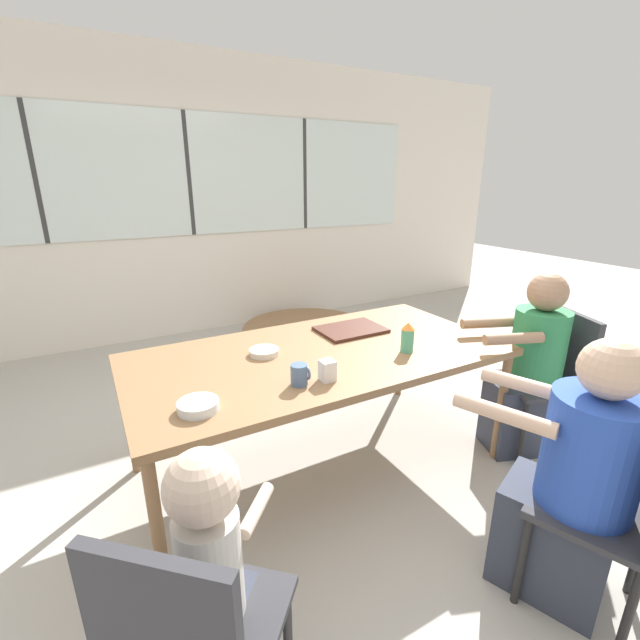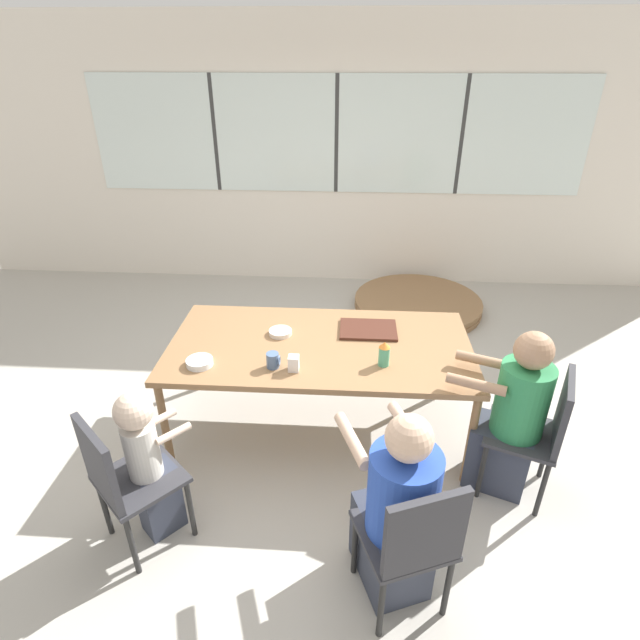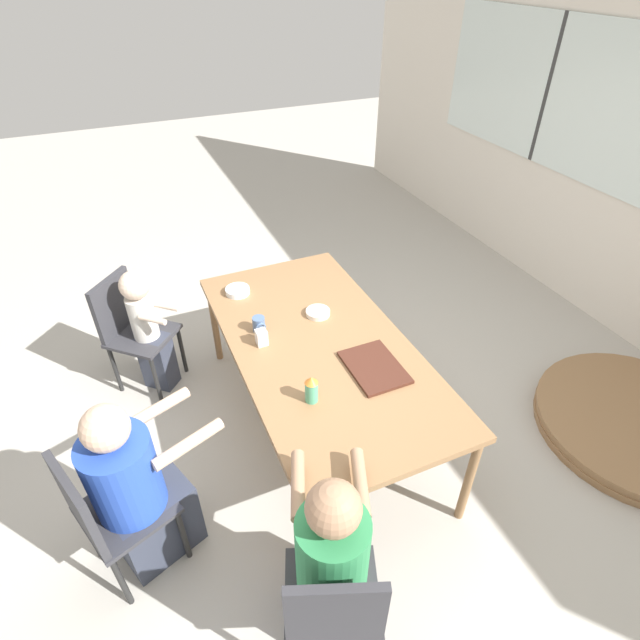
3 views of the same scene
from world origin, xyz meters
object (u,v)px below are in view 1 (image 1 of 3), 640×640
at_px(chair_for_man_blue_shirt, 627,503).
at_px(bowl_cereal, 264,352).
at_px(person_man_blue_shirt, 572,487).
at_px(bowl_white_shallow, 198,406).
at_px(person_toddler, 216,590).
at_px(person_woman_green_shirt, 529,373).
at_px(coffee_mug, 300,375).
at_px(chair_for_toddler, 188,637).
at_px(milk_carton_small, 327,371).
at_px(chair_for_woman_green_shirt, 554,370).
at_px(sippy_cup, 408,337).
at_px(folded_table_stack, 306,331).

bearing_deg(chair_for_man_blue_shirt, bowl_cereal, 97.88).
xyz_separation_m(person_man_blue_shirt, bowl_white_shallow, (-1.17, 0.86, 0.24)).
height_order(person_man_blue_shirt, person_toddler, person_man_blue_shirt).
relative_size(bowl_white_shallow, bowl_cereal, 1.05).
xyz_separation_m(person_woman_green_shirt, person_toddler, (-2.02, -0.48, -0.01)).
height_order(chair_for_man_blue_shirt, coffee_mug, chair_for_man_blue_shirt).
bearing_deg(person_woman_green_shirt, person_man_blue_shirt, 155.91).
distance_m(chair_for_toddler, bowl_white_shallow, 0.81).
bearing_deg(milk_carton_small, chair_for_woman_green_shirt, -7.64).
distance_m(person_man_blue_shirt, person_toddler, 1.32).
bearing_deg(person_man_blue_shirt, sippy_cup, 71.23).
bearing_deg(bowl_white_shallow, chair_for_man_blue_shirt, -39.62).
xyz_separation_m(person_woman_green_shirt, person_man_blue_shirt, (-0.72, -0.71, -0.02)).
xyz_separation_m(sippy_cup, bowl_cereal, (-0.69, 0.33, -0.07)).
bearing_deg(person_woman_green_shirt, bowl_white_shallow, 106.72).
xyz_separation_m(chair_for_toddler, bowl_white_shallow, (0.23, 0.74, 0.22)).
bearing_deg(coffee_mug, bowl_white_shallow, -179.11).
bearing_deg(person_toddler, coffee_mug, 89.91).
xyz_separation_m(chair_for_woman_green_shirt, person_toddler, (-2.17, -0.42, -0.02)).
relative_size(chair_for_man_blue_shirt, person_toddler, 0.90).
bearing_deg(sippy_cup, bowl_cereal, 154.14).
distance_m(person_woman_green_shirt, sippy_cup, 0.84).
bearing_deg(chair_for_toddler, chair_for_man_blue_shirt, 31.70).
xyz_separation_m(chair_for_man_blue_shirt, bowl_cereal, (-0.78, 1.43, 0.22)).
height_order(chair_for_woman_green_shirt, folded_table_stack, chair_for_woman_green_shirt).
distance_m(milk_carton_small, bowl_white_shallow, 0.59).
height_order(chair_for_toddler, bowl_white_shallow, chair_for_toddler).
bearing_deg(chair_for_toddler, folded_table_stack, 100.53).
bearing_deg(chair_for_man_blue_shirt, chair_for_woman_green_shirt, 23.89).
bearing_deg(person_toddler, folded_table_stack, 100.99).
height_order(chair_for_toddler, person_toddler, person_toddler).
distance_m(chair_for_woman_green_shirt, bowl_cereal, 1.73).
bearing_deg(chair_for_woman_green_shirt, coffee_mug, 103.44).
bearing_deg(folded_table_stack, sippy_cup, -102.99).
bearing_deg(folded_table_stack, chair_for_man_blue_shirt, -97.09).
bearing_deg(sippy_cup, person_toddler, -150.86).
relative_size(person_toddler, milk_carton_small, 9.74).
bearing_deg(folded_table_stack, coffee_mug, -117.77).
xyz_separation_m(chair_for_woman_green_shirt, folded_table_stack, (-0.41, 2.46, -0.45)).
height_order(chair_for_woman_green_shirt, milk_carton_small, chair_for_woman_green_shirt).
xyz_separation_m(person_toddler, sippy_cup, (1.27, 0.71, 0.30)).
height_order(chair_for_toddler, bowl_cereal, chair_for_toddler).
distance_m(chair_for_woman_green_shirt, sippy_cup, 0.99).
xyz_separation_m(chair_for_woman_green_shirt, chair_for_toddler, (-2.28, -0.53, 0.00)).
relative_size(chair_for_woman_green_shirt, sippy_cup, 5.24).
relative_size(chair_for_man_blue_shirt, chair_for_toddler, 1.00).
height_order(sippy_cup, bowl_white_shallow, sippy_cup).
bearing_deg(person_man_blue_shirt, coffee_mug, 108.46).
xyz_separation_m(chair_for_toddler, coffee_mug, (0.69, 0.75, 0.25)).
distance_m(bowl_white_shallow, bowl_cereal, 0.61).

